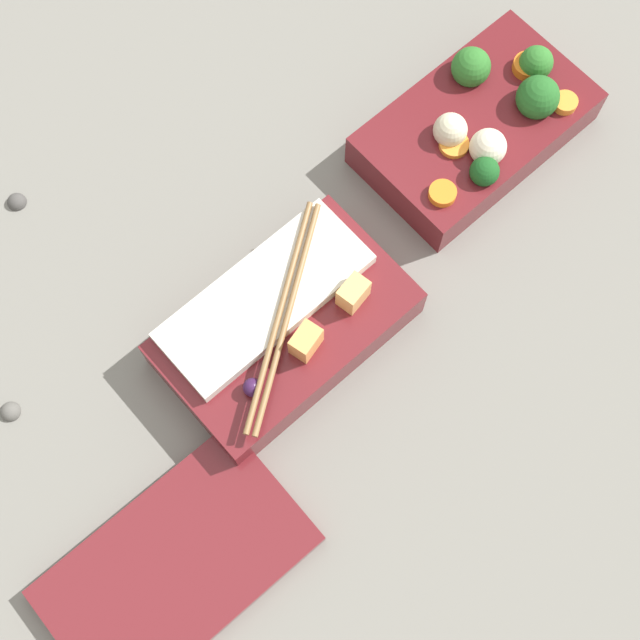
% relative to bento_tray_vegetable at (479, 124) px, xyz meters
% --- Properties ---
extents(ground_plane, '(3.00, 3.00, 0.00)m').
position_rel_bento_tray_vegetable_xyz_m(ground_plane, '(0.13, 0.01, -0.03)').
color(ground_plane, slate).
extents(bento_tray_vegetable, '(0.21, 0.12, 0.07)m').
position_rel_bento_tray_vegetable_xyz_m(bento_tray_vegetable, '(0.00, 0.00, 0.00)').
color(bento_tray_vegetable, maroon).
rests_on(bento_tray_vegetable, ground_plane).
extents(bento_tray_rice, '(0.21, 0.13, 0.07)m').
position_rel_bento_tray_vegetable_xyz_m(bento_tray_rice, '(0.26, 0.03, -0.00)').
color(bento_tray_rice, maroon).
rests_on(bento_tray_rice, ground_plane).
extents(bento_lid, '(0.21, 0.12, 0.02)m').
position_rel_bento_tray_vegetable_xyz_m(bento_lid, '(0.45, 0.12, -0.02)').
color(bento_lid, maroon).
rests_on(bento_lid, ground_plane).
extents(pebble_0, '(0.02, 0.02, 0.02)m').
position_rel_bento_tray_vegetable_xyz_m(pebble_0, '(0.36, -0.23, -0.02)').
color(pebble_0, '#474442').
rests_on(pebble_0, ground_plane).
extents(pebble_2, '(0.02, 0.02, 0.02)m').
position_rel_bento_tray_vegetable_xyz_m(pebble_2, '(0.47, -0.07, -0.02)').
color(pebble_2, '#595651').
rests_on(pebble_2, ground_plane).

